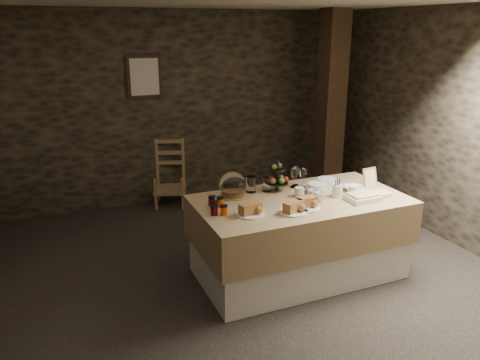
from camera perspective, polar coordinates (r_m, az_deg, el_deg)
name	(u,v)px	position (r m, az deg, el deg)	size (l,w,h in m)	color
ground_plane	(224,284)	(4.62, -1.98, -12.56)	(5.50, 5.00, 0.01)	black
room_shell	(222,125)	(4.06, -2.21, 6.78)	(5.52, 5.02, 2.60)	black
buffet_table	(299,231)	(4.63, 7.25, -6.23)	(2.02, 1.07, 0.80)	silver
chair	(169,176)	(6.55, -8.70, 0.47)	(0.53, 0.52, 0.71)	olive
timber_column	(330,109)	(6.56, 10.97, 8.48)	(0.30, 0.30, 2.60)	black
framed_picture	(144,77)	(6.35, -11.60, 12.23)	(0.45, 0.04, 0.55)	#302016
plate_stack_a	(317,188)	(4.66, 9.37, -1.01)	(0.19, 0.19, 0.10)	white
plate_stack_b	(327,182)	(4.88, 10.56, -0.30)	(0.20, 0.20, 0.09)	white
cutlery_holder	(337,191)	(4.60, 11.74, -1.29)	(0.10, 0.10, 0.12)	white
cup_a	(313,194)	(4.50, 8.92, -1.75)	(0.11, 0.11, 0.09)	white
cup_b	(320,197)	(4.44, 9.75, -2.07)	(0.10, 0.10, 0.09)	white
mug_c	(300,192)	(4.54, 7.27, -1.48)	(0.09, 0.09, 0.10)	white
mug_d	(352,190)	(4.69, 13.51, -1.23)	(0.08, 0.08, 0.09)	white
bowl	(354,189)	(4.81, 13.76, -1.04)	(0.20, 0.20, 0.05)	white
cake_dome	(233,186)	(4.49, -0.91, -0.79)	(0.26, 0.26, 0.26)	olive
fruit_stand	(278,179)	(4.66, 4.66, 0.13)	(0.22, 0.22, 0.31)	black
bread_platter_left	(250,210)	(4.08, 1.28, -3.74)	(0.26, 0.26, 0.11)	white
bread_platter_center	(293,208)	(4.15, 6.53, -3.45)	(0.26, 0.26, 0.11)	white
bread_platter_right	(306,204)	(4.27, 8.05, -2.91)	(0.26, 0.26, 0.11)	white
jam_jars	(217,206)	(4.18, -2.83, -3.23)	(0.18, 0.32, 0.07)	#5F0307
tart_dish	(363,197)	(4.56, 14.72, -2.04)	(0.30, 0.22, 0.07)	white
square_dish	(383,194)	(4.73, 16.98, -1.65)	(0.14, 0.14, 0.04)	white
menu_frame	(370,178)	(4.96, 15.57, 0.19)	(0.17, 0.02, 0.22)	olive
storage_jar_a	(251,184)	(4.63, 1.34, -0.53)	(0.10, 0.10, 0.16)	white
storage_jar_b	(267,184)	(4.66, 3.30, -0.53)	(0.09, 0.09, 0.14)	white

